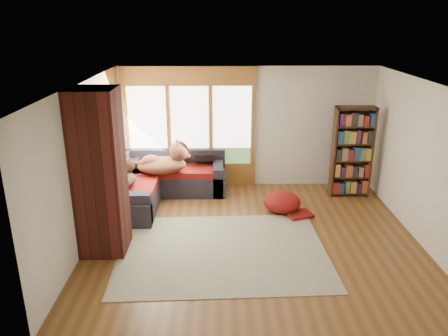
# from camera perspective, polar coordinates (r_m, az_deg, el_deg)

# --- Properties ---
(floor) EXTENTS (5.50, 5.50, 0.00)m
(floor) POSITION_cam_1_polar(r_m,az_deg,el_deg) (7.54, 3.82, -9.04)
(floor) COLOR brown
(floor) RESTS_ON ground
(ceiling) EXTENTS (5.50, 5.50, 0.00)m
(ceiling) POSITION_cam_1_polar(r_m,az_deg,el_deg) (6.71, 4.31, 10.90)
(ceiling) COLOR white
(wall_back) EXTENTS (5.50, 0.04, 2.60)m
(wall_back) POSITION_cam_1_polar(r_m,az_deg,el_deg) (9.41, 2.86, 5.29)
(wall_back) COLOR silver
(wall_back) RESTS_ON ground
(wall_front) EXTENTS (5.50, 0.04, 2.60)m
(wall_front) POSITION_cam_1_polar(r_m,az_deg,el_deg) (4.74, 6.43, -9.51)
(wall_front) COLOR silver
(wall_front) RESTS_ON ground
(wall_left) EXTENTS (0.04, 5.00, 2.60)m
(wall_left) POSITION_cam_1_polar(r_m,az_deg,el_deg) (7.33, -17.91, 0.25)
(wall_left) COLOR silver
(wall_left) RESTS_ON ground
(wall_right) EXTENTS (0.04, 5.00, 2.60)m
(wall_right) POSITION_cam_1_polar(r_m,az_deg,el_deg) (7.74, 24.78, 0.39)
(wall_right) COLOR silver
(wall_right) RESTS_ON ground
(windows_back) EXTENTS (2.82, 0.10, 1.90)m
(windows_back) POSITION_cam_1_polar(r_m,az_deg,el_deg) (9.38, -4.49, 5.51)
(windows_back) COLOR #986326
(windows_back) RESTS_ON wall_back
(windows_left) EXTENTS (0.10, 2.62, 1.90)m
(windows_left) POSITION_cam_1_polar(r_m,az_deg,el_deg) (8.41, -15.46, 3.24)
(windows_left) COLOR #986326
(windows_left) RESTS_ON wall_left
(roller_blind) EXTENTS (0.03, 0.72, 0.90)m
(roller_blind) POSITION_cam_1_polar(r_m,az_deg,el_deg) (9.09, -14.23, 7.12)
(roller_blind) COLOR #71955F
(roller_blind) RESTS_ON wall_left
(brick_chimney) EXTENTS (0.70, 0.70, 2.60)m
(brick_chimney) POSITION_cam_1_polar(r_m,az_deg,el_deg) (6.91, -15.96, -0.68)
(brick_chimney) COLOR #471914
(brick_chimney) RESTS_ON ground
(sectional_sofa) EXTENTS (2.20, 2.20, 0.80)m
(sectional_sofa) POSITION_cam_1_polar(r_m,az_deg,el_deg) (9.04, -9.41, -2.19)
(sectional_sofa) COLOR black
(sectional_sofa) RESTS_ON ground
(area_rug) EXTENTS (3.40, 2.65, 0.01)m
(area_rug) POSITION_cam_1_polar(r_m,az_deg,el_deg) (7.13, -0.22, -10.74)
(area_rug) COLOR beige
(area_rug) RESTS_ON ground
(bookshelf) EXTENTS (0.81, 0.27, 1.88)m
(bookshelf) POSITION_cam_1_polar(r_m,az_deg,el_deg) (9.28, 16.38, 2.01)
(bookshelf) COLOR #3C2214
(bookshelf) RESTS_ON ground
(pouf) EXTENTS (0.84, 0.84, 0.39)m
(pouf) POSITION_cam_1_polar(r_m,az_deg,el_deg) (8.48, 7.59, -4.31)
(pouf) COLOR maroon
(pouf) RESTS_ON area_rug
(dog_tan) EXTENTS (1.10, 0.78, 0.56)m
(dog_tan) POSITION_cam_1_polar(r_m,az_deg,el_deg) (8.83, -7.60, 0.94)
(dog_tan) COLOR brown
(dog_tan) RESTS_ON sectional_sofa
(dog_brindle) EXTENTS (0.63, 0.87, 0.44)m
(dog_brindle) POSITION_cam_1_polar(r_m,az_deg,el_deg) (8.29, -13.13, -1.12)
(dog_brindle) COLOR black
(dog_brindle) RESTS_ON sectional_sofa
(throw_pillows) EXTENTS (1.98, 1.68, 0.45)m
(throw_pillows) POSITION_cam_1_polar(r_m,az_deg,el_deg) (8.93, -8.94, 0.58)
(throw_pillows) COLOR black
(throw_pillows) RESTS_ON sectional_sofa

